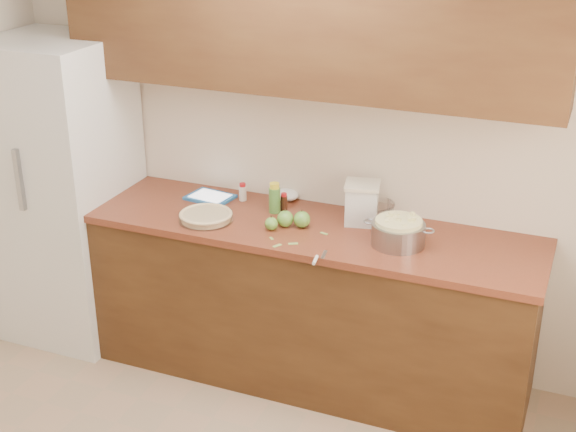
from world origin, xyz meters
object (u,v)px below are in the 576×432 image
at_px(pie, 206,216).
at_px(colander, 398,233).
at_px(flour_canister, 362,203).
at_px(tablet, 210,197).

relative_size(pie, colander, 0.81).
bearing_deg(pie, flour_canister, 20.63).
distance_m(colander, tablet, 1.16).
height_order(flour_canister, tablet, flour_canister).
xyz_separation_m(pie, flour_canister, (0.78, 0.29, 0.09)).
xyz_separation_m(colander, tablet, (-1.15, 0.19, -0.06)).
distance_m(pie, tablet, 0.31).
height_order(colander, flour_canister, flour_canister).
bearing_deg(tablet, pie, -58.40).
distance_m(flour_canister, tablet, 0.90).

